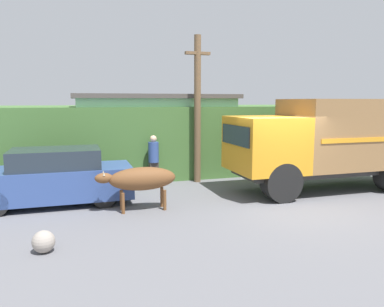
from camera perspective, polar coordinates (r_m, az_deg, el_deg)
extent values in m
plane|color=slate|center=(11.09, 14.64, -7.65)|extent=(60.00, 60.00, 0.00)
cube|color=#426B33|center=(17.61, 1.75, 2.85)|extent=(32.00, 6.97, 2.73)
cube|color=#8CC69E|center=(14.91, -5.53, 2.49)|extent=(5.99, 2.40, 3.04)
cube|color=#4C4742|center=(14.84, -5.61, 8.66)|extent=(6.29, 2.70, 0.16)
cube|color=#2D2D2D|center=(13.24, 19.72, -2.33)|extent=(6.05, 1.83, 0.18)
cube|color=orange|center=(11.87, 11.02, 1.43)|extent=(1.97, 2.29, 1.70)
cube|color=#232D38|center=(11.40, 6.60, 2.80)|extent=(0.04, 1.95, 0.59)
cube|color=olive|center=(13.71, 23.26, 2.93)|extent=(4.60, 2.29, 2.24)
cube|color=orange|center=(12.86, 26.57, 1.94)|extent=(4.14, 0.03, 0.14)
cylinder|color=black|center=(11.32, 13.47, -4.24)|extent=(1.17, 0.50, 1.17)
ellipsoid|color=brown|center=(10.16, -7.52, -3.83)|extent=(1.81, 0.63, 0.63)
ellipsoid|color=brown|center=(10.03, -13.30, -3.67)|extent=(0.47, 0.27, 0.27)
cone|color=#B7AD93|center=(9.90, -13.28, -3.02)|extent=(0.06, 0.06, 0.11)
cone|color=#B7AD93|center=(10.11, -13.36, -2.79)|extent=(0.06, 0.06, 0.11)
cylinder|color=brown|center=(10.06, -10.46, -7.49)|extent=(0.09, 0.09, 0.56)
cylinder|color=brown|center=(10.39, -10.69, -7.00)|extent=(0.09, 0.09, 0.56)
cylinder|color=brown|center=(10.24, -4.18, -7.10)|extent=(0.09, 0.09, 0.56)
cylinder|color=brown|center=(10.57, -4.61, -6.63)|extent=(0.09, 0.09, 0.56)
cube|color=#334C8C|center=(11.39, -20.43, -4.26)|extent=(4.40, 1.71, 0.88)
cube|color=#232D38|center=(11.26, -20.05, -0.69)|extent=(2.42, 1.57, 0.54)
cylinder|color=black|center=(10.76, -13.25, -6.27)|extent=(0.66, 0.27, 0.66)
cube|color=#38332D|center=(13.26, -5.85, -3.06)|extent=(0.33, 0.23, 0.82)
cylinder|color=#334C8C|center=(13.14, -5.89, 0.21)|extent=(0.40, 0.40, 0.71)
sphere|color=#DBB28E|center=(13.08, -5.92, 2.26)|extent=(0.23, 0.23, 0.23)
cylinder|color=brown|center=(13.50, 0.84, 6.62)|extent=(0.24, 0.24, 5.24)
cube|color=brown|center=(13.60, 0.85, 15.03)|extent=(0.90, 0.19, 0.10)
sphere|color=gray|center=(8.04, -21.69, -12.37)|extent=(0.44, 0.44, 0.44)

